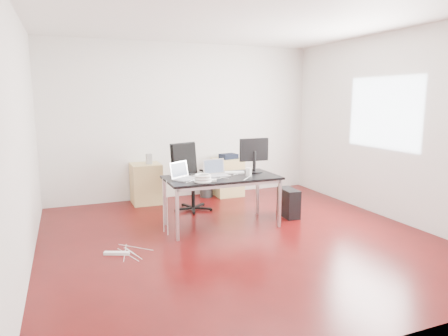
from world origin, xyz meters
name	(u,v)px	position (x,y,z in m)	size (l,w,h in m)	color
room_shell	(243,132)	(0.04, 0.00, 1.40)	(5.00, 5.00, 5.00)	#3A0606
desk	(222,180)	(-0.04, 0.55, 0.68)	(1.60, 0.80, 0.73)	black
office_chair	(190,173)	(-0.20, 1.57, 0.61)	(0.61, 0.63, 1.08)	black
filing_cabinet_left	(146,183)	(-0.80, 2.23, 0.35)	(0.50, 0.50, 0.70)	tan
filing_cabinet_right	(228,177)	(0.74, 2.23, 0.35)	(0.50, 0.50, 0.70)	tan
pc_tower	(289,203)	(1.10, 0.60, 0.22)	(0.20, 0.45, 0.44)	black
wastebasket	(206,189)	(0.32, 2.25, 0.14)	(0.24, 0.24, 0.28)	black
power_strip	(117,253)	(-1.59, 0.01, 0.02)	(0.30, 0.06, 0.04)	white
laptop_left	(183,175)	(-0.59, 0.58, 0.79)	(0.41, 0.39, 0.23)	silver
laptop_right	(216,172)	(-0.09, 0.63, 0.79)	(0.34, 0.27, 0.23)	silver
monitor	(254,153)	(0.53, 0.68, 1.01)	(0.45, 0.26, 0.51)	black
keyboard	(229,173)	(0.16, 0.74, 0.74)	(0.44, 0.14, 0.02)	white
cup_white	(249,172)	(0.33, 0.43, 0.79)	(0.08, 0.08, 0.12)	white
cup_brown	(249,172)	(0.37, 0.51, 0.78)	(0.08, 0.08, 0.10)	brown
cable_coil	(203,178)	(-0.41, 0.27, 0.78)	(0.24, 0.24, 0.11)	white
power_adapter	(214,180)	(-0.25, 0.29, 0.74)	(0.07, 0.07, 0.03)	white
speaker	(149,159)	(-0.74, 2.18, 0.79)	(0.09, 0.08, 0.18)	#9E9E9E
navy_garment	(229,156)	(0.77, 2.24, 0.74)	(0.30, 0.24, 0.09)	black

